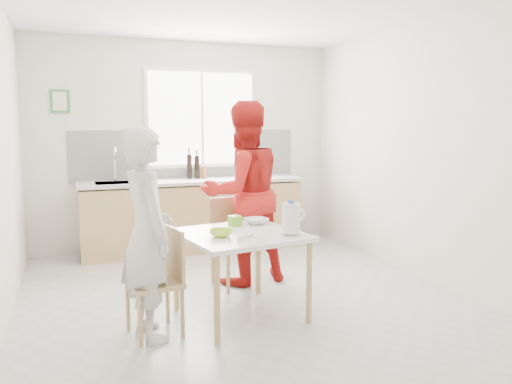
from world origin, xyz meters
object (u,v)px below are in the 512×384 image
chair_left (162,276)px  chair_far (232,237)px  bowl_green (221,233)px  wine_bottle_b (197,167)px  dining_table (240,241)px  person_white (147,234)px  wine_bottle_a (189,167)px  bowl_white (256,221)px  milk_jug (291,218)px  person_red (243,193)px

chair_left → chair_far: size_ratio=0.93×
bowl_green → chair_far: bearing=67.3°
chair_far → bowl_green: bearing=-122.4°
chair_left → wine_bottle_b: (0.93, 2.62, 0.62)m
bowl_green → dining_table: bearing=23.7°
person_white → wine_bottle_a: 2.81m
bowl_white → milk_jug: milk_jug is taller
dining_table → person_red: bearing=69.4°
person_white → bowl_green: person_white is taller
bowl_white → milk_jug: bearing=-77.7°
bowl_green → bowl_white: (0.44, 0.38, -0.00)m
bowl_green → milk_jug: milk_jug is taller
milk_jug → chair_far: bearing=88.6°
bowl_green → wine_bottle_b: (0.44, 2.58, 0.32)m
chair_left → milk_jug: bearing=74.5°
chair_left → bowl_green: size_ratio=4.44×
dining_table → wine_bottle_b: wine_bottle_b is taller
person_white → milk_jug: person_white is taller
chair_far → milk_jug: bearing=-91.4°
milk_jug → wine_bottle_b: (-0.12, 2.72, 0.20)m
chair_left → chair_far: 1.32m
chair_far → wine_bottle_a: size_ratio=2.76×
person_red → person_white: bearing=32.9°
dining_table → chair_left: chair_left is taller
person_red → wine_bottle_a: person_red is taller
person_white → chair_far: bearing=-54.4°
chair_left → milk_jug: 1.13m
chair_left → wine_bottle_b: size_ratio=2.75×
wine_bottle_b → milk_jug: bearing=-87.5°
dining_table → chair_far: size_ratio=1.23×
bowl_green → milk_jug: bearing=-14.1°
chair_far → bowl_white: size_ratio=4.12×
chair_far → wine_bottle_a: 1.75m
milk_jug → bowl_green: bearing=156.2°
person_red → bowl_white: (-0.08, -0.59, -0.18)m
dining_table → chair_far: chair_far is taller
person_red → wine_bottle_a: 1.64m
wine_bottle_a → person_red: bearing=-83.4°
bowl_white → wine_bottle_a: (-0.11, 2.21, 0.33)m
wine_bottle_a → chair_left: bearing=-107.4°
chair_left → chair_far: (0.89, 0.98, 0.03)m
chair_left → person_white: person_white is taller
chair_left → bowl_white: 1.06m
dining_table → bowl_white: bearing=49.5°
bowl_green → wine_bottle_b: wine_bottle_b is taller
chair_left → wine_bottle_a: 2.82m
chair_left → person_white: size_ratio=0.52×
chair_far → wine_bottle_a: (-0.06, 1.64, 0.59)m
wine_bottle_b → dining_table: bearing=-95.7°
bowl_white → bowl_green: bearing=-139.3°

